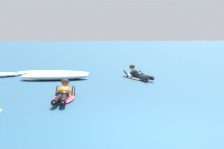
# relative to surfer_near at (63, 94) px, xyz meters

# --- Properties ---
(ground_plane) EXTENTS (120.00, 120.00, 0.00)m
(ground_plane) POSITION_rel_surfer_near_xyz_m (1.57, 6.35, -0.14)
(ground_plane) COLOR navy
(surfer_near) EXTENTS (0.81, 2.54, 0.53)m
(surfer_near) POSITION_rel_surfer_near_xyz_m (0.00, 0.00, 0.00)
(surfer_near) COLOR #E54C66
(surfer_near) RESTS_ON ground
(surfer_far) EXTENTS (0.83, 2.58, 0.53)m
(surfer_far) POSITION_rel_surfer_near_xyz_m (2.98, 4.48, 0.00)
(surfer_far) COLOR silver
(surfer_far) RESTS_ON ground
(whitewater_front) EXTENTS (1.64, 1.22, 0.17)m
(whitewater_front) POSITION_rel_surfer_near_xyz_m (-2.23, 5.87, -0.06)
(whitewater_front) COLOR white
(whitewater_front) RESTS_ON ground
(whitewater_mid_right) EXTENTS (2.53, 1.14, 0.28)m
(whitewater_mid_right) POSITION_rel_surfer_near_xyz_m (-0.12, 4.57, -0.01)
(whitewater_mid_right) COLOR white
(whitewater_mid_right) RESTS_ON ground
(whitewater_back) EXTENTS (3.30, 2.06, 0.17)m
(whitewater_back) POSITION_rel_surfer_near_xyz_m (-0.16, 6.39, -0.06)
(whitewater_back) COLOR white
(whitewater_back) RESTS_ON ground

